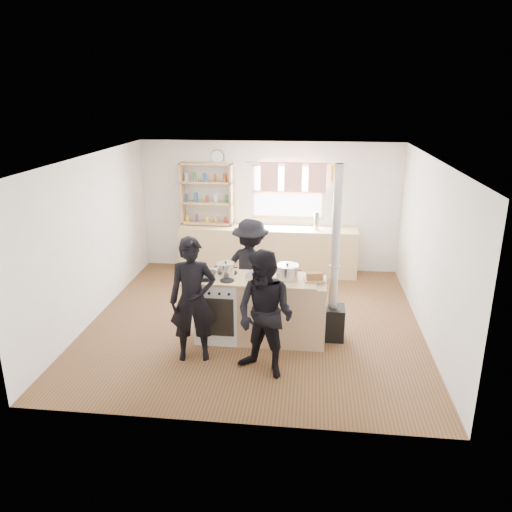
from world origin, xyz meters
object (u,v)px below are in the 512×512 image
thermos (316,221)px  skillet_greens (204,276)px  cooking_island (260,309)px  person_near_right (265,315)px  stockpot_stove (226,269)px  flue_heater (333,296)px  person_near_left (193,300)px  person_far (251,268)px  bread_board (315,277)px  roast_tray (260,275)px  stockpot_counter (287,272)px

thermos → skillet_greens: (-1.54, -2.85, -0.10)m
cooking_island → skillet_greens: size_ratio=5.84×
skillet_greens → person_near_right: (0.92, -0.83, -0.15)m
stockpot_stove → flue_heater: 1.55m
person_near_left → thermos: bearing=53.7°
skillet_greens → person_far: (0.54, 0.90, -0.18)m
cooking_island → person_far: (-0.24, 0.82, 0.31)m
skillet_greens → bread_board: size_ratio=1.09×
stockpot_stove → person_near_left: size_ratio=0.15×
roast_tray → person_near_right: bearing=-80.2°
stockpot_counter → person_far: bearing=126.6°
roast_tray → stockpot_stove: (-0.48, 0.04, 0.05)m
skillet_greens → cooking_island: bearing=5.9°
person_near_left → person_far: (0.57, 1.45, -0.05)m
bread_board → flue_heater: bearing=30.2°
person_near_left → person_near_right: size_ratio=1.03×
person_near_right → thermos: bearing=107.7°
stockpot_counter → stockpot_stove: bearing=175.6°
person_near_right → skillet_greens: bearing=165.5°
stockpot_stove → stockpot_counter: stockpot_counter is taller
person_far → thermos: bearing=-92.8°
thermos → person_far: bearing=-117.3°
cooking_island → person_far: size_ratio=1.27×
person_near_left → bread_board: bearing=10.1°
flue_heater → bread_board: bearing=-149.8°
skillet_greens → stockpot_stove: size_ratio=1.34×
flue_heater → person_near_left: (-1.82, -0.77, 0.18)m
roast_tray → person_far: person_far is taller
thermos → flue_heater: 2.67m
thermos → flue_heater: bearing=-84.8°
stockpot_counter → person_far: size_ratio=0.20×
person_far → bread_board: bearing=163.9°
person_far → roast_tray: bearing=130.4°
roast_tray → bread_board: size_ratio=1.23×
cooking_island → person_near_right: 0.98m
roast_tray → thermos: bearing=74.0°
skillet_greens → roast_tray: size_ratio=0.88×
roast_tray → bread_board: 0.76m
skillet_greens → person_near_left: 0.56m
bread_board → thermos: bearing=89.4°
bread_board → stockpot_stove: bearing=175.8°
skillet_greens → bread_board: 1.52m
flue_heater → person_near_left: 1.98m
thermos → person_near_right: (-0.62, -3.67, -0.25)m
skillet_greens → person_near_right: person_near_right is taller
stockpot_counter → person_near_right: bearing=-103.3°
stockpot_counter → skillet_greens: bearing=-175.5°
roast_tray → flue_heater: bearing=5.6°
flue_heater → person_near_right: flue_heater is taller
stockpot_stove → cooking_island: bearing=-8.7°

